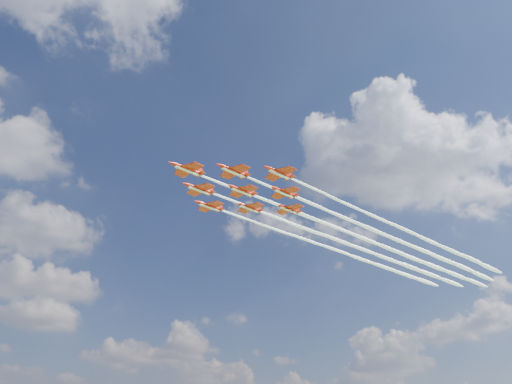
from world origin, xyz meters
The scene contains 9 objects.
jet_lead centered at (39.97, 5.58, 84.84)m, with size 139.28×29.45×2.75m.
jet_row2_port centered at (50.97, -0.21, 84.84)m, with size 139.28×29.45×2.75m.
jet_row2_starb centered at (48.28, 14.82, 84.84)m, with size 139.28×29.45×2.75m.
jet_row3_port centered at (61.96, -6.00, 84.84)m, with size 139.28×29.45×2.75m.
jet_row3_centre centered at (59.28, 9.03, 84.84)m, with size 139.28×29.45×2.75m.
jet_row3_starb centered at (56.59, 24.05, 84.84)m, with size 139.28×29.45×2.75m.
jet_row4_port centered at (70.27, 3.24, 84.84)m, with size 139.28×29.45×2.75m.
jet_row4_starb centered at (67.59, 18.26, 84.84)m, with size 139.28×29.45×2.75m.
jet_tail centered at (78.58, 12.47, 84.84)m, with size 139.28×29.45×2.75m.
Camera 1 is at (-74.49, -115.00, 22.18)m, focal length 35.00 mm.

